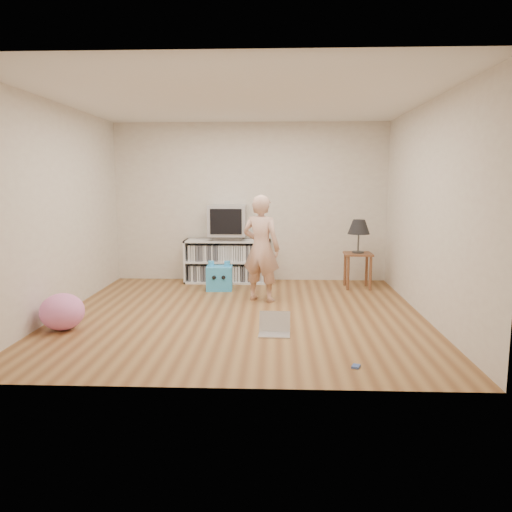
{
  "coord_description": "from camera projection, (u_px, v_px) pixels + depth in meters",
  "views": [
    {
      "loc": [
        0.44,
        -6.04,
        1.65
      ],
      "look_at": [
        0.17,
        0.4,
        0.68
      ],
      "focal_mm": 35.0,
      "sensor_mm": 36.0,
      "label": 1
    }
  ],
  "objects": [
    {
      "name": "ground",
      "position": [
        241.0,
        314.0,
        6.23
      ],
      "size": [
        4.5,
        4.5,
        0.0
      ],
      "primitive_type": "plane",
      "color": "brown",
      "rests_on": "ground"
    },
    {
      "name": "walls",
      "position": [
        240.0,
        210.0,
        6.04
      ],
      "size": [
        4.52,
        4.52,
        2.6
      ],
      "color": "beige",
      "rests_on": "ground"
    },
    {
      "name": "ceiling",
      "position": [
        240.0,
        99.0,
        5.85
      ],
      "size": [
        4.5,
        4.5,
        0.01
      ],
      "primitive_type": "cube",
      "color": "white",
      "rests_on": "walls"
    },
    {
      "name": "media_unit",
      "position": [
        228.0,
        261.0,
        8.21
      ],
      "size": [
        1.4,
        0.45,
        0.7
      ],
      "color": "white",
      "rests_on": "ground"
    },
    {
      "name": "dvd_deck",
      "position": [
        228.0,
        238.0,
        8.13
      ],
      "size": [
        0.45,
        0.35,
        0.07
      ],
      "primitive_type": "cube",
      "color": "gray",
      "rests_on": "media_unit"
    },
    {
      "name": "crt_tv",
      "position": [
        227.0,
        220.0,
        8.09
      ],
      "size": [
        0.6,
        0.53,
        0.5
      ],
      "color": "#9D9DA2",
      "rests_on": "dvd_deck"
    },
    {
      "name": "side_table",
      "position": [
        358.0,
        261.0,
        7.73
      ],
      "size": [
        0.42,
        0.42,
        0.55
      ],
      "color": "brown",
      "rests_on": "ground"
    },
    {
      "name": "table_lamp",
      "position": [
        359.0,
        228.0,
        7.65
      ],
      "size": [
        0.34,
        0.34,
        0.52
      ],
      "color": "#333333",
      "rests_on": "side_table"
    },
    {
      "name": "person",
      "position": [
        261.0,
        248.0,
        6.84
      ],
      "size": [
        0.63,
        0.52,
        1.47
      ],
      "primitive_type": "imported",
      "rotation": [
        0.0,
        0.0,
        2.78
      ],
      "color": "#D7A893",
      "rests_on": "ground"
    },
    {
      "name": "laptop",
      "position": [
        274.0,
        328.0,
        5.43
      ],
      "size": [
        0.35,
        0.28,
        0.23
      ],
      "rotation": [
        0.0,
        0.0,
        -0.03
      ],
      "color": "silver",
      "rests_on": "ground"
    },
    {
      "name": "playing_cards",
      "position": [
        356.0,
        366.0,
        4.45
      ],
      "size": [
        0.09,
        0.11,
        0.02
      ],
      "primitive_type": "cube",
      "rotation": [
        0.0,
        0.0,
        -0.37
      ],
      "color": "#3F5CAA",
      "rests_on": "ground"
    },
    {
      "name": "plush_blue",
      "position": [
        219.0,
        278.0,
        7.61
      ],
      "size": [
        0.4,
        0.35,
        0.45
      ],
      "rotation": [
        0.0,
        0.0,
        0.05
      ],
      "color": "#34A9FA",
      "rests_on": "ground"
    },
    {
      "name": "plush_pink",
      "position": [
        62.0,
        312.0,
        5.56
      ],
      "size": [
        0.54,
        0.54,
        0.41
      ],
      "primitive_type": "ellipsoid",
      "rotation": [
        0.0,
        0.0,
        0.12
      ],
      "color": "pink",
      "rests_on": "ground"
    }
  ]
}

